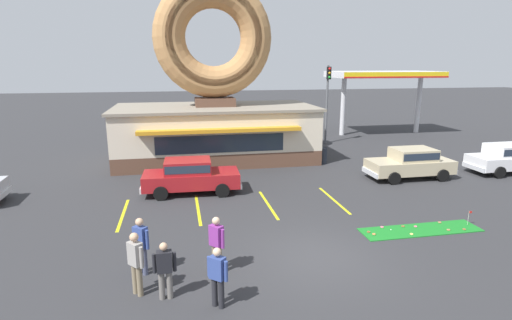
{
  "coord_description": "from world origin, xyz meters",
  "views": [
    {
      "loc": [
        -4.05,
        -10.85,
        5.9
      ],
      "look_at": [
        -0.92,
        5.0,
        2.0
      ],
      "focal_mm": 28.0,
      "sensor_mm": 36.0,
      "label": 1
    }
  ],
  "objects": [
    {
      "name": "putting_flag_pin",
      "position": [
        6.47,
        1.3,
        0.44
      ],
      "size": [
        0.13,
        0.01,
        0.55
      ],
      "color": "silver",
      "rests_on": "putting_mat"
    },
    {
      "name": "mini_donut_extra",
      "position": [
        6.0,
        0.93,
        0.05
      ],
      "size": [
        0.13,
        0.13,
        0.04
      ],
      "primitive_type": "torus",
      "color": "brown",
      "rests_on": "putting_mat"
    },
    {
      "name": "mini_donut_far_right",
      "position": [
        4.41,
        1.51,
        0.05
      ],
      "size": [
        0.13,
        0.13,
        0.04
      ],
      "primitive_type": "torus",
      "color": "#D8667F",
      "rests_on": "putting_mat"
    },
    {
      "name": "car_red",
      "position": [
        -3.59,
        7.29,
        0.87
      ],
      "size": [
        4.61,
        2.09,
        1.6
      ],
      "color": "maroon",
      "rests_on": "ground"
    },
    {
      "name": "pedestrian_beanie_man",
      "position": [
        -3.11,
        -0.3,
        0.95
      ],
      "size": [
        0.43,
        0.48,
        1.7
      ],
      "color": "#7F7056",
      "rests_on": "ground"
    },
    {
      "name": "donut_shop_building",
      "position": [
        -1.74,
        13.94,
        3.74
      ],
      "size": [
        12.3,
        6.75,
        10.96
      ],
      "color": "brown",
      "rests_on": "ground"
    },
    {
      "name": "mini_donut_far_centre",
      "position": [
        2.48,
        1.39,
        0.05
      ],
      "size": [
        0.13,
        0.13,
        0.04
      ],
      "primitive_type": "torus",
      "color": "brown",
      "rests_on": "putting_mat"
    },
    {
      "name": "pedestrian_clipboard_woman",
      "position": [
        -4.54,
        -1.39,
        0.85
      ],
      "size": [
        0.6,
        0.24,
        1.56
      ],
      "color": "slate",
      "rests_on": "ground"
    },
    {
      "name": "trash_bin",
      "position": [
        4.47,
        11.49,
        0.5
      ],
      "size": [
        0.57,
        0.57,
        0.97
      ],
      "color": "#232833",
      "rests_on": "ground"
    },
    {
      "name": "mini_donut_near_right",
      "position": [
        5.54,
        1.68,
        0.05
      ],
      "size": [
        0.13,
        0.13,
        0.04
      ],
      "primitive_type": "torus",
      "color": "#A5724C",
      "rests_on": "putting_mat"
    },
    {
      "name": "parking_stripe_far_left",
      "position": [
        -6.38,
        5.0,
        0.0
      ],
      "size": [
        0.12,
        3.6,
        0.01
      ],
      "primitive_type": "cube",
      "color": "yellow",
      "rests_on": "ground"
    },
    {
      "name": "gas_station_canopy",
      "position": [
        13.13,
        20.66,
        4.86
      ],
      "size": [
        9.0,
        4.46,
        5.3
      ],
      "color": "silver",
      "rests_on": "ground"
    },
    {
      "name": "putting_mat",
      "position": [
        4.46,
        1.25,
        0.01
      ],
      "size": [
        4.47,
        1.1,
        0.03
      ],
      "primitive_type": "cube",
      "color": "#197523",
      "rests_on": "ground"
    },
    {
      "name": "pedestrian_leather_jacket_man",
      "position": [
        -5.27,
        -1.05,
        0.97
      ],
      "size": [
        0.43,
        0.48,
        1.74
      ],
      "color": "#7F7056",
      "rests_on": "ground"
    },
    {
      "name": "mini_donut_mid_right",
      "position": [
        3.17,
        1.69,
        0.05
      ],
      "size": [
        0.13,
        0.13,
        0.04
      ],
      "primitive_type": "torus",
      "color": "#D8667F",
      "rests_on": "putting_mat"
    },
    {
      "name": "car_champagne",
      "position": [
        7.89,
        7.54,
        0.87
      ],
      "size": [
        4.56,
        1.98,
        1.6
      ],
      "color": "#BCAD89",
      "rests_on": "ground"
    },
    {
      "name": "pedestrian_hooded_kid",
      "position": [
        -5.23,
        0.02,
        0.95
      ],
      "size": [
        0.48,
        0.43,
        1.71
      ],
      "color": "#474C66",
      "rests_on": "ground"
    },
    {
      "name": "mini_donut_far_left",
      "position": [
        3.89,
        0.92,
        0.05
      ],
      "size": [
        0.13,
        0.13,
        0.04
      ],
      "primitive_type": "torus",
      "color": "#E5C666",
      "rests_on": "putting_mat"
    },
    {
      "name": "mini_donut_mid_left",
      "position": [
        5.41,
        0.99,
        0.05
      ],
      "size": [
        0.13,
        0.13,
        0.04
      ],
      "primitive_type": "torus",
      "color": "#A5724C",
      "rests_on": "putting_mat"
    },
    {
      "name": "parking_stripe_centre",
      "position": [
        2.62,
        5.0,
        0.0
      ],
      "size": [
        0.12,
        3.6,
        0.01
      ],
      "primitive_type": "cube",
      "color": "yellow",
      "rests_on": "ground"
    },
    {
      "name": "traffic_light_pole",
      "position": [
        6.93,
        17.39,
        3.71
      ],
      "size": [
        0.28,
        0.47,
        5.8
      ],
      "color": "#595B60",
      "rests_on": "ground"
    },
    {
      "name": "golf_ball",
      "position": [
        3.36,
        1.41,
        0.05
      ],
      "size": [
        0.04,
        0.04,
        0.04
      ],
      "primitive_type": "sphere",
      "color": "white",
      "rests_on": "putting_mat"
    },
    {
      "name": "ground_plane",
      "position": [
        0.0,
        0.0,
        0.0
      ],
      "size": [
        160.0,
        160.0,
        0.0
      ],
      "primitive_type": "plane",
      "color": "#2D2D30"
    },
    {
      "name": "parking_stripe_left",
      "position": [
        -3.38,
        5.0,
        0.0
      ],
      "size": [
        0.12,
        3.6,
        0.01
      ],
      "primitive_type": "cube",
      "color": "yellow",
      "rests_on": "ground"
    },
    {
      "name": "mini_donut_mid_centre",
      "position": [
        3.97,
        1.61,
        0.05
      ],
      "size": [
        0.13,
        0.13,
        0.04
      ],
      "primitive_type": "torus",
      "color": "brown",
      "rests_on": "putting_mat"
    },
    {
      "name": "parking_stripe_mid_left",
      "position": [
        -0.38,
        5.0,
        0.0
      ],
      "size": [
        0.12,
        3.6,
        0.01
      ],
      "primitive_type": "cube",
      "color": "yellow",
      "rests_on": "ground"
    },
    {
      "name": "car_white",
      "position": [
        13.83,
        7.49,
        0.87
      ],
      "size": [
        4.58,
        2.01,
        1.6
      ],
      "color": "silver",
      "rests_on": "ground"
    },
    {
      "name": "pedestrian_blue_sweater_man",
      "position": [
        -3.26,
        -2.0,
        0.87
      ],
      "size": [
        0.48,
        0.43,
        1.59
      ],
      "color": "#232328",
      "rests_on": "ground"
    },
    {
      "name": "mini_donut_near_left",
      "position": [
        2.58,
        1.17,
        0.05
      ],
      "size": [
        0.13,
        0.13,
        0.04
      ],
      "primitive_type": "torus",
      "color": "#D17F47",
      "rests_on": "putting_mat"
    }
  ]
}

